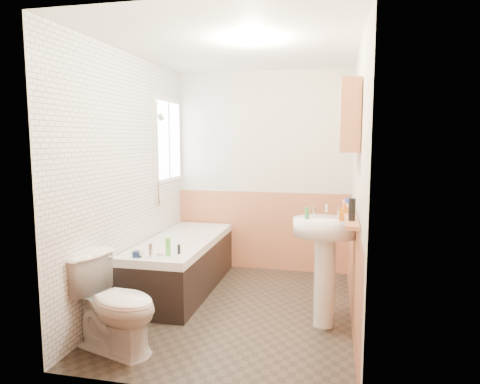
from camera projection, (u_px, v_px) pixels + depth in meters
name	position (u px, v px, depth m)	size (l,w,h in m)	color
floor	(237.00, 310.00, 4.19)	(2.80, 2.80, 0.00)	#2A231D
ceiling	(236.00, 47.00, 3.88)	(2.80, 2.80, 0.00)	white
wall_back	(262.00, 172.00, 5.40)	(2.20, 0.02, 2.50)	beige
wall_front	(186.00, 206.00, 2.67)	(2.20, 0.02, 2.50)	beige
wall_left	(129.00, 181.00, 4.28)	(0.02, 2.80, 2.50)	beige
wall_right	(358.00, 186.00, 3.80)	(0.02, 2.80, 2.50)	beige
wainscot_right	(353.00, 268.00, 3.89)	(0.01, 2.80, 1.00)	#CB7C53
wainscot_front	(189.00, 319.00, 2.78)	(2.20, 0.01, 1.00)	#CB7C53
wainscot_back	(261.00, 231.00, 5.47)	(2.20, 0.01, 1.00)	#CB7C53
tile_cladding_left	(131.00, 181.00, 4.27)	(0.01, 2.80, 2.50)	white
tile_return_back	(206.00, 133.00, 5.47)	(0.75, 0.01, 1.50)	white
window	(168.00, 140.00, 5.14)	(0.03, 0.79, 0.99)	white
bathtub	(182.00, 263.00, 4.75)	(0.70, 1.81, 0.72)	black
shower_riser	(158.00, 144.00, 4.79)	(0.10, 0.08, 1.20)	silver
toilet	(114.00, 304.00, 3.36)	(0.43, 0.77, 0.76)	white
sink	(325.00, 250.00, 3.77)	(0.57, 0.46, 1.10)	white
pine_shelf	(350.00, 212.00, 3.72)	(0.10, 1.40, 0.03)	#CB7C53
medicine_cabinet	(349.00, 117.00, 3.59)	(0.16, 0.64, 0.58)	#CB7C53
foam_can	(352.00, 209.00, 3.25)	(0.05, 0.05, 0.17)	black
green_bottle	(351.00, 203.00, 3.52)	(0.04, 0.04, 0.19)	navy
black_jar	(348.00, 201.00, 4.18)	(0.06, 0.06, 0.04)	#19339E
soap_bottle	(344.00, 216.00, 3.63)	(0.07, 0.16, 0.08)	orange
clear_bottle	(307.00, 213.00, 3.70)	(0.04, 0.04, 0.10)	#388447
blue_gel	(168.00, 247.00, 4.00)	(0.05, 0.03, 0.17)	#59C647
cream_jar	(137.00, 254.00, 3.97)	(0.09, 0.09, 0.05)	navy
orange_bottle	(179.00, 249.00, 4.07)	(0.03, 0.03, 0.09)	black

